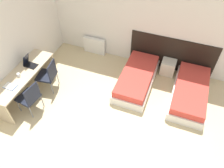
% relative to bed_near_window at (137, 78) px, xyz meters
% --- Properties ---
extents(wall_back, '(6.01, 0.05, 2.70)m').
position_rel_bed_near_window_xyz_m(wall_back, '(-0.46, 1.03, 1.14)').
color(wall_back, silver).
rests_on(wall_back, ground_plane).
extents(wall_left, '(0.05, 4.90, 2.70)m').
position_rel_bed_near_window_xyz_m(wall_left, '(-2.99, -0.95, 1.14)').
color(wall_left, silver).
rests_on(wall_left, ground_plane).
extents(headboard_panel, '(2.47, 0.03, 1.09)m').
position_rel_bed_near_window_xyz_m(headboard_panel, '(0.74, 0.99, 0.33)').
color(headboard_panel, black).
rests_on(headboard_panel, ground_plane).
extents(bed_near_window, '(0.90, 1.92, 0.44)m').
position_rel_bed_near_window_xyz_m(bed_near_window, '(0.00, 0.00, 0.00)').
color(bed_near_window, silver).
rests_on(bed_near_window, ground_plane).
extents(bed_near_door, '(0.90, 1.92, 0.44)m').
position_rel_bed_near_window_xyz_m(bed_near_door, '(1.47, 0.00, 0.00)').
color(bed_near_door, silver).
rests_on(bed_near_door, ground_plane).
extents(nightstand, '(0.40, 0.37, 0.45)m').
position_rel_bed_near_window_xyz_m(nightstand, '(0.74, 0.77, 0.01)').
color(nightstand, beige).
rests_on(nightstand, ground_plane).
extents(radiator, '(0.72, 0.12, 0.55)m').
position_rel_bed_near_window_xyz_m(radiator, '(-1.71, 0.91, 0.06)').
color(radiator, silver).
rests_on(radiator, ground_plane).
extents(desk, '(0.62, 2.00, 0.75)m').
position_rel_bed_near_window_xyz_m(desk, '(-2.65, -1.41, 0.37)').
color(desk, '#C6B28E').
rests_on(desk, ground_plane).
extents(chair_near_laptop, '(0.53, 0.53, 0.92)m').
position_rel_bed_near_window_xyz_m(chair_near_laptop, '(-2.20, -0.99, 0.30)').
color(chair_near_laptop, black).
rests_on(chair_near_laptop, ground_plane).
extents(chair_near_notebook, '(0.53, 0.53, 0.92)m').
position_rel_bed_near_window_xyz_m(chair_near_notebook, '(-2.20, -1.83, 0.30)').
color(chair_near_notebook, black).
rests_on(chair_near_notebook, ground_plane).
extents(laptop, '(0.34, 0.23, 0.33)m').
position_rel_bed_near_window_xyz_m(laptop, '(-2.66, -1.06, 0.61)').
color(laptop, black).
rests_on(laptop, desk).
extents(open_notebook, '(0.31, 0.22, 0.02)m').
position_rel_bed_near_window_xyz_m(open_notebook, '(-2.64, -1.87, 0.55)').
color(open_notebook, '#1E4793').
rests_on(open_notebook, desk).
extents(mug, '(0.08, 0.08, 0.09)m').
position_rel_bed_near_window_xyz_m(mug, '(-2.66, -1.50, 0.59)').
color(mug, white).
rests_on(mug, desk).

